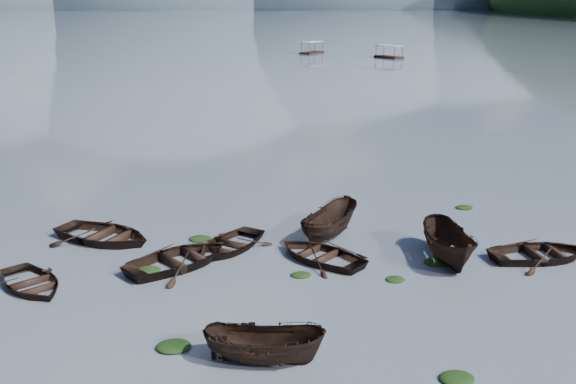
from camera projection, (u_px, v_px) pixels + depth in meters
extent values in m
plane|color=slate|center=(331.00, 359.00, 20.55)|extent=(2400.00, 2400.00, 0.00)
ellipsoid|color=#475666|center=(17.00, 8.00, 848.26)|extent=(520.00, 520.00, 280.00)
ellipsoid|color=#475666|center=(170.00, 8.00, 870.07)|extent=(520.00, 520.00, 340.00)
ellipsoid|color=#475666|center=(315.00, 7.00, 891.89)|extent=(520.00, 520.00, 260.00)
ellipsoid|color=#475666|center=(440.00, 7.00, 911.53)|extent=(520.00, 520.00, 220.00)
imported|color=black|center=(32.00, 288.00, 25.61)|extent=(4.63, 4.90, 0.83)
imported|color=black|center=(180.00, 265.00, 27.75)|extent=(6.07, 5.78, 1.02)
imported|color=black|center=(264.00, 362.00, 20.35)|extent=(4.16, 2.33, 1.52)
imported|color=black|center=(320.00, 260.00, 28.39)|extent=(5.25, 5.34, 0.91)
imported|color=black|center=(541.00, 259.00, 28.45)|extent=(4.88, 3.66, 0.96)
imported|color=black|center=(448.00, 260.00, 28.28)|extent=(2.05, 4.81, 1.82)
imported|color=black|center=(104.00, 241.00, 30.58)|extent=(6.27, 5.81, 1.06)
imported|color=black|center=(229.00, 249.00, 29.59)|extent=(5.02, 5.27, 0.89)
imported|color=black|center=(329.00, 237.00, 31.13)|extent=(4.09, 4.58, 1.74)
ellipsoid|color=black|center=(174.00, 348.00, 21.18)|extent=(1.17, 0.96, 0.25)
ellipsoid|color=black|center=(301.00, 276.00, 26.72)|extent=(0.86, 0.69, 0.19)
ellipsoid|color=black|center=(457.00, 380.00, 19.41)|extent=(1.09, 0.87, 0.24)
ellipsoid|color=black|center=(395.00, 280.00, 26.30)|extent=(0.80, 0.68, 0.18)
ellipsoid|color=black|center=(437.00, 263.00, 28.01)|extent=(1.11, 0.88, 0.23)
ellipsoid|color=black|center=(149.00, 271.00, 27.17)|extent=(1.03, 0.83, 0.22)
ellipsoid|color=black|center=(200.00, 240.00, 30.74)|extent=(1.04, 0.87, 0.22)
ellipsoid|color=black|center=(464.00, 208.00, 35.34)|extent=(0.96, 0.77, 0.21)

